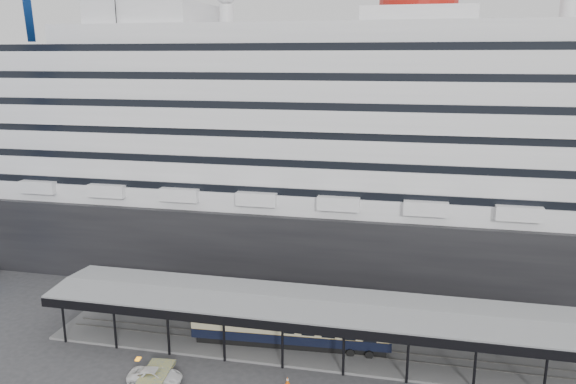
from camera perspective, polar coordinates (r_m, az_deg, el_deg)
name	(u,v)px	position (r m, az deg, el deg)	size (l,w,h in m)	color
ground	(311,377)	(54.65, 2.32, -18.23)	(200.00, 200.00, 0.00)	#323235
cruise_ship	(353,134)	(78.88, 6.63, 5.86)	(130.00, 30.00, 43.90)	black
platform_canopy	(320,328)	(57.79, 3.25, -13.67)	(56.00, 9.18, 5.30)	slate
port_truck	(155,376)	(54.71, -13.34, -17.75)	(2.25, 4.89, 1.36)	white
pullman_carriage	(291,325)	(58.25, 0.28, -13.34)	(20.28, 3.82, 19.79)	black
traffic_cone_mid	(287,380)	(53.38, -0.06, -18.60)	(0.45, 0.45, 0.74)	#E95E0C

